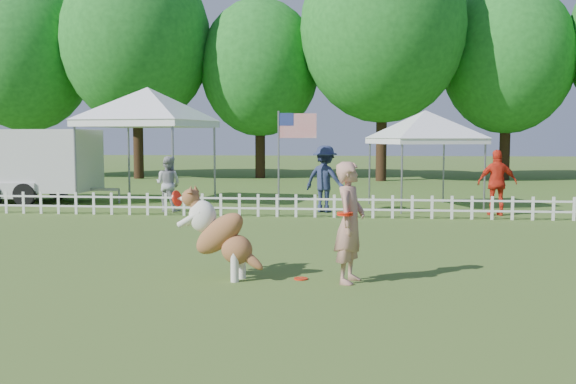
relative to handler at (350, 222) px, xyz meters
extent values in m
plane|color=#3E6921|center=(-1.72, 0.39, -0.88)|extent=(120.00, 120.00, 0.00)
imported|color=tan|center=(0.00, 0.00, 0.00)|extent=(0.58, 0.73, 1.76)
cylinder|color=red|center=(-0.72, 0.12, -0.87)|extent=(0.21, 0.21, 0.02)
imported|color=#A5A6AB|center=(-5.15, 8.26, -0.10)|extent=(0.88, 0.76, 1.56)
imported|color=#252E4F|center=(-0.77, 8.61, 0.05)|extent=(1.38, 1.15, 1.86)
imported|color=red|center=(3.84, 8.33, 0.00)|extent=(1.05, 0.49, 1.76)
camera|label=1|loc=(0.07, -9.20, 1.24)|focal=40.00mm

